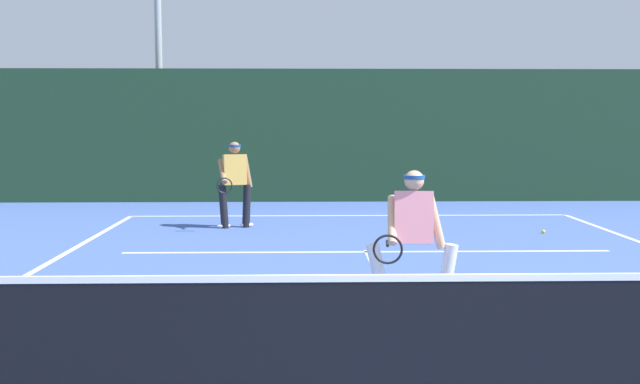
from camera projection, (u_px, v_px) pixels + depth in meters
court_line_baseline_far at (349, 215)px, 15.93m from camera, size 9.37×0.10×0.01m
court_line_service at (367, 252)px, 11.57m from camera, size 7.64×0.10×0.01m
court_line_centre at (391, 299)px, 8.53m from camera, size 0.10×6.40×0.01m
tennis_net at (445, 339)px, 5.30m from camera, size 10.27×0.09×1.07m
player_near at (413, 237)px, 7.70m from camera, size 0.98×0.85×1.55m
player_far at (235, 181)px, 14.07m from camera, size 0.71×0.92×1.65m
tennis_ball at (543, 231)px, 13.46m from camera, size 0.07×0.07×0.07m
back_fence_windscreen at (343, 136)px, 18.53m from camera, size 21.84×0.12×3.32m
light_pole at (158, 17)px, 19.27m from camera, size 0.55×0.44×7.72m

